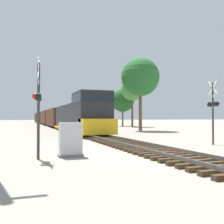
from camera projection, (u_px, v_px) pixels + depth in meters
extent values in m
plane|color=gray|center=(167.00, 156.00, 11.82)|extent=(400.00, 400.00, 0.00)
cube|color=#42301E|center=(220.00, 167.00, 8.70)|extent=(2.60, 0.22, 0.16)
cube|color=#42301E|center=(208.00, 164.00, 9.27)|extent=(2.60, 0.22, 0.16)
cube|color=#42301E|center=(197.00, 162.00, 9.83)|extent=(2.60, 0.22, 0.16)
cube|color=#42301E|center=(187.00, 159.00, 10.40)|extent=(2.60, 0.22, 0.16)
cube|color=#42301E|center=(179.00, 157.00, 10.97)|extent=(2.60, 0.22, 0.16)
cube|color=#42301E|center=(171.00, 155.00, 11.53)|extent=(2.60, 0.22, 0.16)
cube|color=#42301E|center=(164.00, 153.00, 12.10)|extent=(2.60, 0.22, 0.16)
cube|color=#42301E|center=(158.00, 152.00, 12.67)|extent=(2.60, 0.22, 0.16)
cube|color=#42301E|center=(152.00, 150.00, 13.23)|extent=(2.60, 0.22, 0.16)
cube|color=#42301E|center=(146.00, 149.00, 13.80)|extent=(2.60, 0.22, 0.16)
cube|color=#42301E|center=(141.00, 148.00, 14.36)|extent=(2.60, 0.22, 0.16)
cube|color=#42301E|center=(137.00, 147.00, 14.93)|extent=(2.60, 0.22, 0.16)
cube|color=#42301E|center=(133.00, 146.00, 15.50)|extent=(2.60, 0.22, 0.16)
cube|color=#42301E|center=(129.00, 145.00, 16.06)|extent=(2.60, 0.22, 0.16)
cube|color=#42301E|center=(125.00, 144.00, 16.63)|extent=(2.60, 0.22, 0.16)
cube|color=#42301E|center=(122.00, 143.00, 17.20)|extent=(2.60, 0.22, 0.16)
cube|color=#42301E|center=(118.00, 142.00, 17.76)|extent=(2.60, 0.22, 0.16)
cube|color=#42301E|center=(115.00, 141.00, 18.33)|extent=(2.60, 0.22, 0.16)
cube|color=#42301E|center=(112.00, 141.00, 18.89)|extent=(2.60, 0.22, 0.16)
cube|color=#42301E|center=(110.00, 140.00, 19.46)|extent=(2.60, 0.22, 0.16)
cube|color=#42301E|center=(107.00, 139.00, 20.03)|extent=(2.60, 0.22, 0.16)
cube|color=#42301E|center=(105.00, 139.00, 20.59)|extent=(2.60, 0.22, 0.16)
cube|color=#42301E|center=(103.00, 138.00, 21.16)|extent=(2.60, 0.22, 0.16)
cube|color=#42301E|center=(100.00, 138.00, 21.73)|extent=(2.60, 0.22, 0.16)
cube|color=#42301E|center=(98.00, 137.00, 22.29)|extent=(2.60, 0.22, 0.16)
cube|color=#42301E|center=(97.00, 137.00, 22.86)|extent=(2.60, 0.22, 0.16)
cube|color=#42301E|center=(95.00, 136.00, 23.42)|extent=(2.60, 0.22, 0.16)
cube|color=#42301E|center=(93.00, 136.00, 23.99)|extent=(2.60, 0.22, 0.16)
cube|color=#42301E|center=(91.00, 135.00, 24.56)|extent=(2.60, 0.22, 0.16)
cube|color=#42301E|center=(90.00, 135.00, 25.12)|extent=(2.60, 0.22, 0.16)
cube|color=#42301E|center=(88.00, 135.00, 25.69)|extent=(2.60, 0.22, 0.16)
cube|color=#42301E|center=(87.00, 134.00, 26.26)|extent=(2.60, 0.22, 0.16)
cube|color=#42301E|center=(85.00, 134.00, 26.82)|extent=(2.60, 0.22, 0.16)
cube|color=#42301E|center=(84.00, 134.00, 27.39)|extent=(2.60, 0.22, 0.16)
cube|color=#42301E|center=(83.00, 133.00, 27.95)|extent=(2.60, 0.22, 0.16)
cube|color=#42301E|center=(81.00, 133.00, 28.52)|extent=(2.60, 0.22, 0.16)
cube|color=#42301E|center=(80.00, 133.00, 29.09)|extent=(2.60, 0.22, 0.16)
cube|color=#42301E|center=(79.00, 132.00, 29.65)|extent=(2.60, 0.22, 0.16)
cube|color=#42301E|center=(78.00, 132.00, 30.22)|extent=(2.60, 0.22, 0.16)
cube|color=#56514C|center=(153.00, 152.00, 11.58)|extent=(0.07, 160.00, 0.15)
cube|color=#56514C|center=(181.00, 150.00, 12.06)|extent=(0.07, 160.00, 0.15)
cube|color=#232326|center=(73.00, 117.00, 33.27)|extent=(2.54, 13.28, 2.98)
cube|color=#232326|center=(92.00, 113.00, 24.50)|extent=(2.99, 4.17, 3.83)
cube|color=black|center=(92.00, 98.00, 24.53)|extent=(3.02, 4.22, 0.84)
cube|color=gold|center=(98.00, 126.00, 22.51)|extent=(2.99, 1.90, 1.34)
cube|color=gold|center=(77.00, 129.00, 30.55)|extent=(3.05, 18.59, 0.24)
cube|color=black|center=(91.00, 131.00, 24.73)|extent=(1.58, 2.20, 1.00)
cube|color=black|center=(68.00, 127.00, 36.37)|extent=(1.58, 2.20, 1.00)
cube|color=#4C2819|center=(57.00, 117.00, 47.78)|extent=(2.84, 13.60, 3.02)
cube|color=black|center=(60.00, 125.00, 43.58)|extent=(1.58, 2.20, 0.90)
cube|color=black|center=(54.00, 124.00, 51.92)|extent=(1.58, 2.20, 0.90)
cube|color=#4C2819|center=(48.00, 117.00, 62.45)|extent=(2.84, 13.60, 3.02)
cube|color=black|center=(50.00, 123.00, 58.24)|extent=(1.58, 2.20, 0.90)
cube|color=black|center=(47.00, 123.00, 66.59)|extent=(1.58, 2.20, 0.90)
cube|color=#4C2819|center=(43.00, 117.00, 77.11)|extent=(2.84, 13.60, 3.02)
cube|color=black|center=(44.00, 122.00, 72.91)|extent=(1.58, 2.20, 0.90)
cube|color=black|center=(42.00, 122.00, 81.25)|extent=(1.58, 2.20, 0.90)
cube|color=#4C2819|center=(40.00, 117.00, 91.78)|extent=(2.84, 13.60, 3.02)
cube|color=black|center=(40.00, 122.00, 87.57)|extent=(1.58, 2.20, 0.90)
cube|color=black|center=(39.00, 121.00, 95.92)|extent=(1.58, 2.20, 0.90)
cylinder|color=#333333|center=(38.00, 111.00, 10.96)|extent=(0.12, 0.12, 4.07)
cube|color=white|center=(39.00, 69.00, 11.00)|extent=(0.16, 0.92, 0.93)
cube|color=white|center=(39.00, 69.00, 11.00)|extent=(0.16, 0.92, 0.93)
cube|color=black|center=(39.00, 97.00, 10.97)|extent=(0.18, 0.86, 0.06)
cylinder|color=black|center=(39.00, 98.00, 11.31)|extent=(0.22, 0.32, 0.30)
sphere|color=red|center=(37.00, 98.00, 11.30)|extent=(0.26, 0.26, 0.26)
cylinder|color=black|center=(39.00, 97.00, 10.97)|extent=(0.22, 0.32, 0.30)
sphere|color=red|center=(36.00, 97.00, 10.95)|extent=(0.26, 0.26, 0.26)
cylinder|color=black|center=(38.00, 96.00, 10.63)|extent=(0.22, 0.32, 0.30)
sphere|color=red|center=(35.00, 96.00, 10.61)|extent=(0.26, 0.26, 0.26)
cube|color=white|center=(39.00, 82.00, 10.99)|extent=(0.07, 0.32, 0.20)
cylinder|color=#333333|center=(213.00, 114.00, 16.74)|extent=(0.12, 0.12, 3.97)
cube|color=white|center=(213.00, 88.00, 16.78)|extent=(0.14, 0.92, 0.93)
cube|color=white|center=(213.00, 88.00, 16.78)|extent=(0.14, 0.92, 0.93)
cube|color=black|center=(213.00, 104.00, 16.76)|extent=(0.16, 0.86, 0.06)
cylinder|color=black|center=(216.00, 104.00, 16.41)|extent=(0.21, 0.32, 0.30)
sphere|color=red|center=(218.00, 104.00, 16.44)|extent=(0.26, 0.26, 0.26)
cylinder|color=black|center=(210.00, 104.00, 17.10)|extent=(0.21, 0.32, 0.30)
sphere|color=red|center=(211.00, 105.00, 17.12)|extent=(0.26, 0.26, 0.26)
cube|color=white|center=(213.00, 96.00, 16.77)|extent=(0.07, 0.32, 0.20)
cube|color=slate|center=(70.00, 155.00, 11.65)|extent=(1.07, 0.63, 0.12)
cube|color=#BCBCBF|center=(70.00, 138.00, 11.66)|extent=(0.97, 0.57, 1.40)
cylinder|color=brown|center=(140.00, 110.00, 35.16)|extent=(0.45, 0.45, 5.67)
sphere|color=#236028|center=(140.00, 77.00, 35.26)|extent=(5.17, 5.17, 5.17)
cylinder|color=brown|center=(132.00, 112.00, 49.73)|extent=(0.39, 0.39, 5.82)
sphere|color=#3D7F38|center=(132.00, 90.00, 49.82)|extent=(4.27, 4.27, 4.27)
cylinder|color=brown|center=(123.00, 117.00, 54.73)|extent=(0.33, 0.33, 3.92)
sphere|color=#1E5123|center=(123.00, 100.00, 54.80)|extent=(4.85, 4.85, 4.85)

